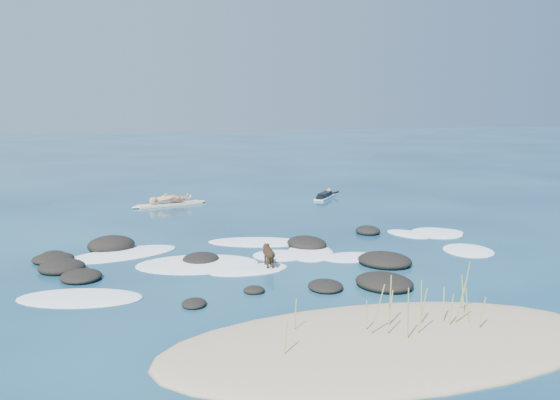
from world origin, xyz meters
name	(u,v)px	position (x,y,z in m)	size (l,w,h in m)	color
ground	(273,249)	(0.00, 0.00, 0.00)	(160.00, 160.00, 0.00)	#0A2642
sand_dune	(386,345)	(0.00, -8.20, 0.00)	(9.00, 4.40, 0.60)	#9E8966
dune_grass	(416,310)	(0.63, -8.16, 0.62)	(4.47, 1.54, 1.19)	#8A994A
reef_rocks	(230,259)	(-1.65, -1.30, 0.10)	(11.74, 7.64, 0.60)	black
breaking_foam	(272,255)	(-0.24, -0.78, 0.01)	(14.68, 6.99, 0.12)	white
standing_surfer_rig	(169,188)	(-2.24, 9.33, 0.79)	(3.47, 1.36, 2.00)	beige
paddling_surfer_rig	(325,196)	(5.18, 9.38, 0.13)	(1.67, 2.01, 0.39)	silver
dog	(269,253)	(-0.73, -2.19, 0.44)	(0.31, 1.04, 0.66)	black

